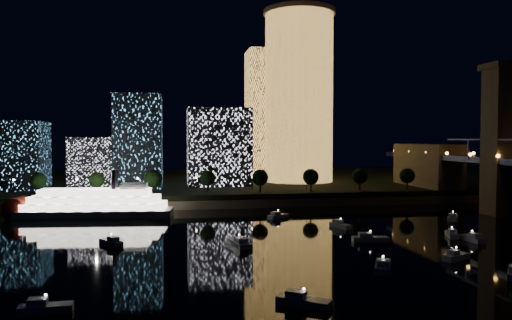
% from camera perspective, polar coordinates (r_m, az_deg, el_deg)
% --- Properties ---
extents(ground, '(520.00, 520.00, 0.00)m').
position_cam_1_polar(ground, '(110.61, 13.85, -10.81)').
color(ground, black).
rests_on(ground, ground).
extents(far_bank, '(420.00, 160.00, 5.00)m').
position_cam_1_polar(far_bank, '(263.30, -0.11, -2.54)').
color(far_bank, black).
rests_on(far_bank, ground).
extents(seawall, '(420.00, 6.00, 3.00)m').
position_cam_1_polar(seawall, '(187.31, 3.82, -4.86)').
color(seawall, '#6B5E4C').
rests_on(seawall, ground).
extents(tower_cylindrical, '(34.00, 34.00, 80.85)m').
position_cam_1_polar(tower_cylindrical, '(239.57, 4.94, 7.27)').
color(tower_cylindrical, '#FFB851').
rests_on(tower_cylindrical, far_bank).
extents(tower_rectangular, '(20.09, 20.09, 63.92)m').
position_cam_1_polar(tower_rectangular, '(249.22, 1.30, 5.11)').
color(tower_rectangular, '#FFB851').
rests_on(tower_rectangular, far_bank).
extents(midrise_blocks, '(104.30, 29.70, 38.47)m').
position_cam_1_polar(midrise_blocks, '(217.53, -13.05, 1.26)').
color(midrise_blocks, white).
rests_on(midrise_blocks, far_bank).
extents(riverboat, '(53.03, 15.87, 15.74)m').
position_cam_1_polar(riverboat, '(170.25, -18.58, -4.85)').
color(riverboat, silver).
rests_on(riverboat, ground).
extents(motorboats, '(121.85, 88.69, 2.78)m').
position_cam_1_polar(motorboats, '(119.69, 12.20, -9.38)').
color(motorboats, silver).
rests_on(motorboats, ground).
extents(esplanade_trees, '(166.11, 6.76, 8.88)m').
position_cam_1_polar(esplanade_trees, '(188.01, -4.75, -2.09)').
color(esplanade_trees, black).
rests_on(esplanade_trees, far_bank).
extents(street_lamps, '(132.70, 0.70, 5.65)m').
position_cam_1_polar(street_lamps, '(193.66, -6.85, -2.40)').
color(street_lamps, black).
rests_on(street_lamps, far_bank).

